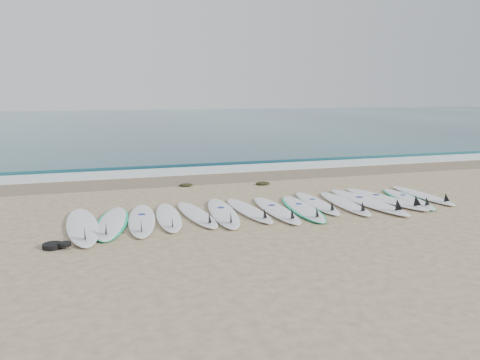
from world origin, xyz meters
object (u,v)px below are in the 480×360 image
object	(u,v)px
surfboard_14	(424,195)
leash_coil	(55,246)
surfboard_7	(277,210)
surfboard_0	(82,226)

from	to	relation	value
surfboard_14	leash_coil	bearing A→B (deg)	-169.63
surfboard_7	surfboard_14	world-z (taller)	surfboard_7
surfboard_14	leash_coil	xyz separation A→B (m)	(-8.30, -1.39, -0.00)
surfboard_7	surfboard_14	xyz separation A→B (m)	(3.96, 0.28, -0.00)
surfboard_0	surfboard_7	world-z (taller)	surfboard_0
surfboard_7	leash_coil	world-z (taller)	surfboard_7
leash_coil	surfboard_14	bearing A→B (deg)	9.53
surfboard_0	surfboard_14	xyz separation A→B (m)	(7.90, 0.37, -0.01)
surfboard_7	surfboard_0	bearing A→B (deg)	-177.88
surfboard_0	surfboard_14	world-z (taller)	surfboard_0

